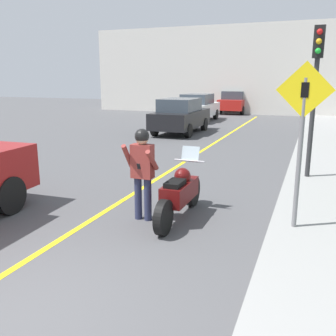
{
  "coord_description": "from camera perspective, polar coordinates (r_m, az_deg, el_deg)",
  "views": [
    {
      "loc": [
        3.19,
        -2.82,
        2.62
      ],
      "look_at": [
        0.62,
        3.76,
        0.92
      ],
      "focal_mm": 40.0,
      "sensor_mm": 36.0,
      "label": 1
    }
  ],
  "objects": [
    {
      "name": "building_backdrop",
      "position": [
        29.0,
        15.52,
        14.23
      ],
      "size": [
        28.0,
        1.2,
        6.45
      ],
      "color": "beige",
      "rests_on": "ground"
    },
    {
      "name": "person_biker",
      "position": [
        6.91,
        -3.94,
        0.47
      ],
      "size": [
        0.59,
        0.47,
        1.74
      ],
      "color": "#282D4C",
      "rests_on": "ground"
    },
    {
      "name": "road_center_line",
      "position": [
        9.95,
        -1.83,
        -1.75
      ],
      "size": [
        0.12,
        36.0,
        0.01
      ],
      "color": "yellow",
      "rests_on": "ground"
    },
    {
      "name": "traffic_light",
      "position": [
        10.23,
        21.63,
        13.13
      ],
      "size": [
        0.26,
        0.3,
        3.76
      ],
      "color": "#2D2D30",
      "rests_on": "sidewalk_curb"
    },
    {
      "name": "parked_car_black",
      "position": [
        18.38,
        1.9,
        7.99
      ],
      "size": [
        1.88,
        4.2,
        1.68
      ],
      "color": "black",
      "rests_on": "ground"
    },
    {
      "name": "crossing_sign",
      "position": [
        6.55,
        19.69,
        5.35
      ],
      "size": [
        0.91,
        0.08,
        2.79
      ],
      "color": "slate",
      "rests_on": "sidewalk_curb"
    },
    {
      "name": "motorcycle",
      "position": [
        7.1,
        1.81,
        -3.85
      ],
      "size": [
        0.62,
        2.26,
        1.3
      ],
      "color": "black",
      "rests_on": "ground"
    },
    {
      "name": "parked_car_white",
      "position": [
        23.85,
        4.56,
        9.22
      ],
      "size": [
        1.88,
        4.2,
        1.68
      ],
      "color": "black",
      "rests_on": "ground"
    },
    {
      "name": "parked_car_red",
      "position": [
        29.71,
        10.13,
        9.9
      ],
      "size": [
        1.88,
        4.2,
        1.68
      ],
      "color": "black",
      "rests_on": "ground"
    }
  ]
}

